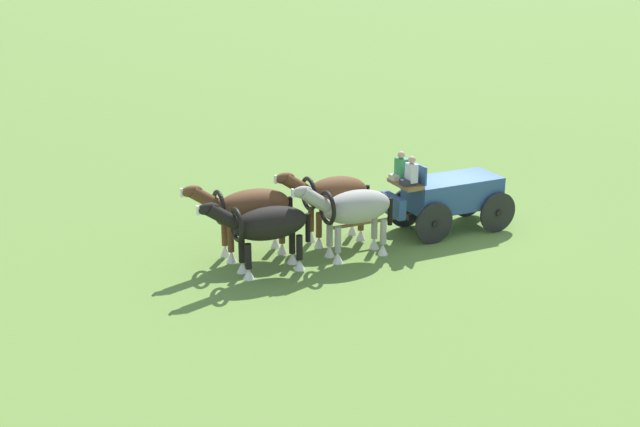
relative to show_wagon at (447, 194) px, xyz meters
The scene contains 6 objects.
ground_plane 1.17m from the show_wagon, behind, with size 220.00×220.00×0.00m, color olive.
show_wagon is the anchor object (origin of this frame).
draft_horse_rear_near 3.65m from the show_wagon, ahead, with size 3.09×1.18×2.28m.
draft_horse_rear_off 3.64m from the show_wagon, 16.93° to the right, with size 3.01×1.21×2.30m.
draft_horse_lead_near 6.23m from the show_wagon, ahead, with size 3.15×1.14×2.18m.
draft_horse_lead_off 6.22m from the show_wagon, 12.63° to the right, with size 3.22×1.20×2.28m.
Camera 1 is at (15.93, 17.98, 8.78)m, focal length 46.02 mm.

